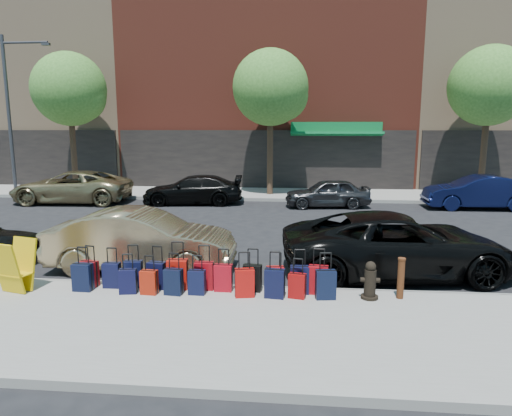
# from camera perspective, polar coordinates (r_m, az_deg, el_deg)

# --- Properties ---
(ground) EXTENTS (120.00, 120.00, 0.00)m
(ground) POSITION_cam_1_polar(r_m,az_deg,el_deg) (14.51, -2.66, -4.16)
(ground) COLOR black
(ground) RESTS_ON ground
(sidewalk_near) EXTENTS (60.00, 4.00, 0.15)m
(sidewalk_near) POSITION_cam_1_polar(r_m,az_deg,el_deg) (8.44, -9.02, -14.47)
(sidewalk_near) COLOR gray
(sidewalk_near) RESTS_ON ground
(sidewalk_far) EXTENTS (60.00, 4.00, 0.15)m
(sidewalk_far) POSITION_cam_1_polar(r_m,az_deg,el_deg) (24.26, 0.63, 1.80)
(sidewalk_far) COLOR gray
(sidewalk_far) RESTS_ON ground
(curb_near) EXTENTS (60.00, 0.08, 0.15)m
(curb_near) POSITION_cam_1_polar(r_m,az_deg,el_deg) (10.27, -6.20, -9.86)
(curb_near) COLOR gray
(curb_near) RESTS_ON ground
(curb_far) EXTENTS (60.00, 0.08, 0.15)m
(curb_far) POSITION_cam_1_polar(r_m,az_deg,el_deg) (22.27, 0.20, 1.05)
(curb_far) COLOR gray
(curb_far) RESTS_ON ground
(building_left) EXTENTS (15.00, 12.12, 16.00)m
(building_left) POSITION_cam_1_polar(r_m,az_deg,el_deg) (36.90, -24.87, 16.05)
(building_left) COLOR tan
(building_left) RESTS_ON ground
(building_center) EXTENTS (17.00, 12.85, 20.00)m
(building_center) POSITION_cam_1_polar(r_m,az_deg,el_deg) (32.61, 1.92, 21.41)
(building_center) COLOR maroon
(building_center) RESTS_ON ground
(tree_left) EXTENTS (3.80, 3.80, 7.27)m
(tree_left) POSITION_cam_1_polar(r_m,az_deg,el_deg) (26.32, -22.01, 13.38)
(tree_left) COLOR black
(tree_left) RESTS_ON sidewalk_far
(tree_center) EXTENTS (3.80, 3.80, 7.27)m
(tree_center) POSITION_cam_1_polar(r_m,az_deg,el_deg) (23.54, 2.16, 14.56)
(tree_center) COLOR black
(tree_center) RESTS_ON sidewalk_far
(tree_right) EXTENTS (3.80, 3.80, 7.27)m
(tree_right) POSITION_cam_1_polar(r_m,az_deg,el_deg) (25.22, 27.43, 13.17)
(tree_right) COLOR black
(tree_right) RESTS_ON sidewalk_far
(streetlight) EXTENTS (2.59, 0.18, 8.00)m
(streetlight) POSITION_cam_1_polar(r_m,az_deg,el_deg) (27.14, -28.22, 11.21)
(streetlight) COLOR #333338
(streetlight) RESTS_ON sidewalk_far
(suitcase_front_0) EXTENTS (0.40, 0.27, 0.90)m
(suitcase_front_0) POSITION_cam_1_polar(r_m,az_deg,el_deg) (10.63, -20.10, -7.70)
(suitcase_front_0) COLOR maroon
(suitcase_front_0) RESTS_ON sidewalk_near
(suitcase_front_1) EXTENTS (0.36, 0.20, 0.88)m
(suitcase_front_1) POSITION_cam_1_polar(r_m,az_deg,el_deg) (10.40, -17.58, -7.99)
(suitcase_front_1) COLOR black
(suitcase_front_1) RESTS_ON sidewalk_near
(suitcase_front_2) EXTENTS (0.40, 0.24, 0.92)m
(suitcase_front_2) POSITION_cam_1_polar(r_m,az_deg,el_deg) (10.30, -15.08, -7.94)
(suitcase_front_2) COLOR black
(suitcase_front_2) RESTS_ON sidewalk_near
(suitcase_front_3) EXTENTS (0.41, 0.27, 0.92)m
(suitcase_front_3) POSITION_cam_1_polar(r_m,az_deg,el_deg) (10.09, -12.30, -8.20)
(suitcase_front_3) COLOR black
(suitcase_front_3) RESTS_ON sidewalk_near
(suitcase_front_4) EXTENTS (0.44, 0.25, 1.03)m
(suitcase_front_4) POSITION_cam_1_polar(r_m,az_deg,el_deg) (9.96, -9.77, -8.16)
(suitcase_front_4) COLOR #B2140B
(suitcase_front_4) RESTS_ON sidewalk_near
(suitcase_front_5) EXTENTS (0.41, 0.24, 0.96)m
(suitcase_front_5) POSITION_cam_1_polar(r_m,az_deg,el_deg) (9.86, -6.50, -8.40)
(suitcase_front_5) COLOR maroon
(suitcase_front_5) RESTS_ON sidewalk_near
(suitcase_front_6) EXTENTS (0.38, 0.22, 0.91)m
(suitcase_front_6) POSITION_cam_1_polar(r_m,az_deg,el_deg) (9.74, -4.11, -8.69)
(suitcase_front_6) COLOR #9E0A16
(suitcase_front_6) RESTS_ON sidewalk_near
(suitcase_front_7) EXTENTS (0.40, 0.24, 0.92)m
(suitcase_front_7) POSITION_cam_1_polar(r_m,az_deg,el_deg) (9.71, -0.45, -8.72)
(suitcase_front_7) COLOR black
(suitcase_front_7) RESTS_ON sidewalk_near
(suitcase_front_8) EXTENTS (0.39, 0.25, 0.87)m
(suitcase_front_8) POSITION_cam_1_polar(r_m,az_deg,el_deg) (9.68, 2.40, -8.88)
(suitcase_front_8) COLOR #A90A0E
(suitcase_front_8) RESTS_ON sidewalk_near
(suitcase_front_9) EXTENTS (0.39, 0.23, 0.93)m
(suitcase_front_9) POSITION_cam_1_polar(r_m,az_deg,el_deg) (9.62, 5.47, -8.91)
(suitcase_front_9) COLOR black
(suitcase_front_9) RESTS_ON sidewalk_near
(suitcase_front_10) EXTENTS (0.42, 0.26, 0.96)m
(suitcase_front_10) POSITION_cam_1_polar(r_m,az_deg,el_deg) (9.64, 7.78, -8.88)
(suitcase_front_10) COLOR #9F0A11
(suitcase_front_10) RESTS_ON sidewalk_near
(suitcase_back_0) EXTENTS (0.40, 0.24, 0.94)m
(suitcase_back_0) POSITION_cam_1_polar(r_m,az_deg,el_deg) (10.40, -20.84, -8.07)
(suitcase_back_0) COLOR black
(suitcase_back_0) RESTS_ON sidewalk_near
(suitcase_back_2) EXTENTS (0.38, 0.26, 0.84)m
(suitcase_back_2) POSITION_cam_1_polar(r_m,az_deg,el_deg) (9.95, -15.71, -8.79)
(suitcase_back_2) COLOR black
(suitcase_back_2) RESTS_ON sidewalk_near
(suitcase_back_3) EXTENTS (0.36, 0.23, 0.81)m
(suitcase_back_3) POSITION_cam_1_polar(r_m,az_deg,el_deg) (9.80, -13.22, -9.01)
(suitcase_back_3) COLOR #9A1B09
(suitcase_back_3) RESTS_ON sidewalk_near
(suitcase_back_4) EXTENTS (0.39, 0.25, 0.87)m
(suitcase_back_4) POSITION_cam_1_polar(r_m,az_deg,el_deg) (9.67, -10.27, -9.05)
(suitcase_back_4) COLOR black
(suitcase_back_4) RESTS_ON sidewalk_near
(suitcase_back_5) EXTENTS (0.35, 0.21, 0.82)m
(suitcase_back_5) POSITION_cam_1_polar(r_m,az_deg,el_deg) (9.62, -7.39, -9.18)
(suitcase_back_5) COLOR black
(suitcase_back_5) RESTS_ON sidewalk_near
(suitcase_back_7) EXTENTS (0.43, 0.30, 0.93)m
(suitcase_back_7) POSITION_cam_1_polar(r_m,az_deg,el_deg) (9.41, -1.44, -9.32)
(suitcase_back_7) COLOR #A30D0A
(suitcase_back_7) RESTS_ON sidewalk_near
(suitcase_back_8) EXTENTS (0.42, 0.28, 0.95)m
(suitcase_back_8) POSITION_cam_1_polar(r_m,az_deg,el_deg) (9.36, 2.36, -9.40)
(suitcase_back_8) COLOR black
(suitcase_back_8) RESTS_ON sidewalk_near
(suitcase_back_9) EXTENTS (0.37, 0.26, 0.82)m
(suitcase_back_9) POSITION_cam_1_polar(r_m,az_deg,el_deg) (9.38, 5.16, -9.65)
(suitcase_back_9) COLOR maroon
(suitcase_back_9) RESTS_ON sidewalk_near
(suitcase_back_10) EXTENTS (0.42, 0.28, 0.95)m
(suitcase_back_10) POSITION_cam_1_polar(r_m,az_deg,el_deg) (9.40, 8.69, -9.43)
(suitcase_back_10) COLOR black
(suitcase_back_10) RESTS_ON sidewalk_near
(fire_hydrant) EXTENTS (0.39, 0.35, 0.77)m
(fire_hydrant) POSITION_cam_1_polar(r_m,az_deg,el_deg) (9.56, 14.07, -8.90)
(fire_hydrant) COLOR black
(fire_hydrant) RESTS_ON sidewalk_near
(bollard) EXTENTS (0.16, 0.16, 0.84)m
(bollard) POSITION_cam_1_polar(r_m,az_deg,el_deg) (9.71, 17.65, -8.29)
(bollard) COLOR #38190C
(bollard) RESTS_ON sidewalk_near
(display_rack) EXTENTS (0.76, 0.81, 1.10)m
(display_rack) POSITION_cam_1_polar(r_m,az_deg,el_deg) (10.84, -27.86, -6.49)
(display_rack) COLOR gold
(display_rack) RESTS_ON sidewalk_near
(car_near_1) EXTENTS (4.66, 1.69, 1.53)m
(car_near_1) POSITION_cam_1_polar(r_m,az_deg,el_deg) (11.82, -14.09, -3.94)
(car_near_1) COLOR tan
(car_near_1) RESTS_ON ground
(car_near_2) EXTENTS (5.79, 3.20, 1.53)m
(car_near_2) POSITION_cam_1_polar(r_m,az_deg,el_deg) (11.58, 17.25, -4.38)
(car_near_2) COLOR black
(car_near_2) RESTS_ON ground
(car_far_0) EXTENTS (5.63, 2.80, 1.53)m
(car_far_0) POSITION_cam_1_polar(r_m,az_deg,el_deg) (23.39, -22.08, 2.45)
(car_far_0) COLOR #918158
(car_far_0) RESTS_ON ground
(car_far_1) EXTENTS (4.81, 2.35, 1.35)m
(car_far_1) POSITION_cam_1_polar(r_m,az_deg,el_deg) (21.60, -7.91, 2.28)
(car_far_1) COLOR black
(car_far_1) RESTS_ON ground
(car_far_2) EXTENTS (3.94, 1.95, 1.29)m
(car_far_2) POSITION_cam_1_polar(r_m,az_deg,el_deg) (20.78, 8.92, 1.86)
(car_far_2) COLOR #2E2E30
(car_far_2) RESTS_ON ground
(car_far_3) EXTENTS (4.53, 1.61, 1.49)m
(car_far_3) POSITION_cam_1_polar(r_m,az_deg,el_deg) (22.29, 25.93, 1.78)
(car_far_3) COLOR #0C1337
(car_far_3) RESTS_ON ground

